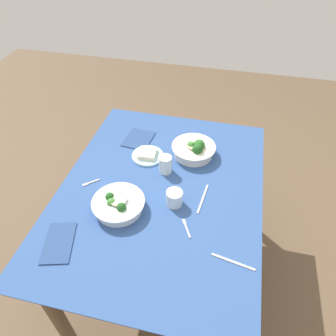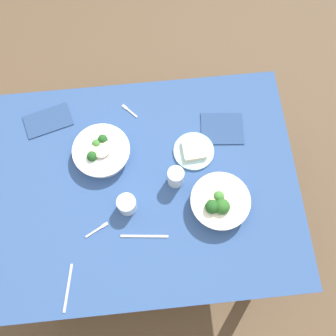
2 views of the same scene
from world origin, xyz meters
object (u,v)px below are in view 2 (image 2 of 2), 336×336
object	(u,v)px
bread_side_plate	(194,151)
water_glass_side	(127,204)
napkin_folded_lower	(48,121)
table_knife_right	(68,288)
napkin_folded_upper	(222,129)
broccoli_bowl_near	(220,203)
table_knife_left	(144,236)
fork_by_near_bowl	(98,229)
water_glass_center	(176,177)
broccoli_bowl_far	(101,152)
fork_by_far_bowl	(129,110)

from	to	relation	value
bread_side_plate	water_glass_side	bearing A→B (deg)	-144.12
bread_side_plate	napkin_folded_lower	size ratio (longest dim) A/B	0.86
water_glass_side	table_knife_right	size ratio (longest dim) A/B	0.43
napkin_folded_upper	napkin_folded_lower	world-z (taller)	same
broccoli_bowl_near	water_glass_side	distance (m)	0.38
napkin_folded_lower	table_knife_left	bearing A→B (deg)	-55.29
bread_side_plate	napkin_folded_lower	xyz separation A→B (m)	(-0.64, 0.22, -0.01)
fork_by_near_bowl	water_glass_center	bearing A→B (deg)	-0.36
water_glass_side	napkin_folded_lower	bearing A→B (deg)	127.33
table_knife_right	napkin_folded_upper	world-z (taller)	napkin_folded_upper
broccoli_bowl_near	broccoli_bowl_far	bearing A→B (deg)	149.57
water_glass_center	fork_by_far_bowl	bearing A→B (deg)	116.24
broccoli_bowl_far	fork_by_near_bowl	world-z (taller)	broccoli_bowl_far
fork_by_far_bowl	fork_by_near_bowl	world-z (taller)	same
table_knife_left	water_glass_center	bearing A→B (deg)	62.27
water_glass_side	table_knife_left	distance (m)	0.15
fork_by_near_bowl	napkin_folded_lower	world-z (taller)	napkin_folded_lower
broccoli_bowl_far	table_knife_right	distance (m)	0.58
water_glass_side	napkin_folded_upper	xyz separation A→B (m)	(0.45, 0.32, -0.04)
broccoli_bowl_near	bread_side_plate	size ratio (longest dim) A/B	1.38
napkin_folded_lower	broccoli_bowl_far	bearing A→B (deg)	-38.28
broccoli_bowl_near	water_glass_center	world-z (taller)	broccoli_bowl_near
broccoli_bowl_near	napkin_folded_upper	xyz separation A→B (m)	(0.07, 0.35, -0.04)
broccoli_bowl_far	fork_by_far_bowl	distance (m)	0.25
water_glass_side	table_knife_right	bearing A→B (deg)	-130.01
water_glass_side	broccoli_bowl_near	bearing A→B (deg)	-4.54
fork_by_near_bowl	table_knife_right	xyz separation A→B (m)	(-0.13, -0.22, -0.00)
water_glass_side	fork_by_near_bowl	bearing A→B (deg)	-147.05
broccoli_bowl_far	table_knife_right	bearing A→B (deg)	-106.14
table_knife_left	bread_side_plate	bearing A→B (deg)	61.26
bread_side_plate	fork_by_far_bowl	world-z (taller)	bread_side_plate
napkin_folded_lower	fork_by_far_bowl	bearing A→B (deg)	2.39
fork_by_near_bowl	bread_side_plate	bearing A→B (deg)	7.00
broccoli_bowl_far	bread_side_plate	distance (m)	0.41
water_glass_center	table_knife_left	bearing A→B (deg)	-123.96
broccoli_bowl_far	table_knife_left	xyz separation A→B (m)	(0.16, -0.38, -0.03)
bread_side_plate	napkin_folded_lower	bearing A→B (deg)	161.32
broccoli_bowl_near	table_knife_left	xyz separation A→B (m)	(-0.32, -0.10, -0.04)
fork_by_near_bowl	broccoli_bowl_near	bearing A→B (deg)	-22.07
broccoli_bowl_near	fork_by_near_bowl	bearing A→B (deg)	-174.04
fork_by_far_bowl	fork_by_near_bowl	distance (m)	0.57
table_knife_left	napkin_folded_upper	size ratio (longest dim) A/B	1.04
fork_by_near_bowl	table_knife_left	size ratio (longest dim) A/B	0.50
water_glass_side	fork_by_far_bowl	world-z (taller)	water_glass_side
broccoli_bowl_far	water_glass_center	xyz separation A→B (m)	(0.31, -0.16, 0.02)
water_glass_side	napkin_folded_lower	world-z (taller)	water_glass_side
broccoli_bowl_far	bread_side_plate	bearing A→B (deg)	-3.95
water_glass_center	fork_by_near_bowl	bearing A→B (deg)	-152.33
napkin_folded_upper	napkin_folded_lower	bearing A→B (deg)	171.32
fork_by_near_bowl	napkin_folded_lower	xyz separation A→B (m)	(-0.21, 0.53, 0.00)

